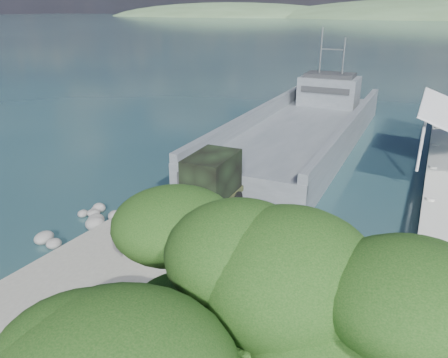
% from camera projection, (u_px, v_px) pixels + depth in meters
% --- Properties ---
extents(ground, '(1400.00, 1400.00, 0.00)m').
position_uv_depth(ground, '(172.00, 256.00, 22.01)').
color(ground, '#1B3440').
rests_on(ground, ground).
extents(boat_ramp, '(10.00, 18.00, 0.50)m').
position_uv_depth(boat_ramp, '(161.00, 261.00, 21.08)').
color(boat_ramp, slate).
rests_on(boat_ramp, ground).
extents(shoreline_rocks, '(3.20, 5.60, 0.90)m').
position_uv_depth(shoreline_rocks, '(85.00, 227.00, 24.92)').
color(shoreline_rocks, slate).
rests_on(shoreline_rocks, ground).
extents(landing_craft, '(9.26, 35.78, 10.60)m').
position_uv_depth(landing_craft, '(301.00, 136.00, 39.40)').
color(landing_craft, '#4B5359').
rests_on(landing_craft, ground).
extents(military_truck, '(2.68, 7.77, 3.57)m').
position_uv_depth(military_truck, '(201.00, 194.00, 23.60)').
color(military_truck, black).
rests_on(military_truck, boat_ramp).
extents(soldier, '(0.84, 0.67, 2.00)m').
position_uv_depth(soldier, '(126.00, 241.00, 20.35)').
color(soldier, '#1F321C').
rests_on(soldier, boat_ramp).
extents(overhang_tree, '(8.74, 8.05, 7.93)m').
position_uv_depth(overhang_tree, '(250.00, 337.00, 7.56)').
color(overhang_tree, '#382A16').
rests_on(overhang_tree, ground).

